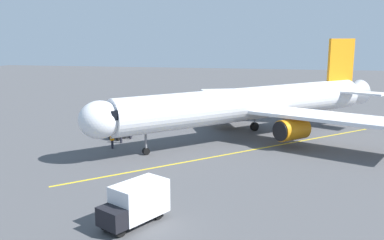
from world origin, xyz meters
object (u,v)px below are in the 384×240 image
at_px(airplane, 252,104).
at_px(baggage_cart_portside, 120,133).
at_px(ground_crew_loader, 130,132).
at_px(ground_crew_wing_walker, 121,135).
at_px(box_truck_near_nose, 135,203).
at_px(ground_crew_marshaller, 112,140).

relative_size(airplane, baggage_cart_portside, 11.27).
relative_size(ground_crew_loader, baggage_cart_portside, 0.58).
xyz_separation_m(airplane, ground_crew_wing_walker, (14.16, 5.55, -3.12)).
xyz_separation_m(airplane, box_truck_near_nose, (5.66, 24.94, -2.62)).
distance_m(ground_crew_loader, baggage_cart_portside, 1.28).
distance_m(airplane, ground_crew_marshaller, 16.58).
height_order(airplane, ground_crew_loader, airplane).
xyz_separation_m(ground_crew_loader, box_truck_near_nose, (-8.11, 21.38, 0.50)).
xyz_separation_m(airplane, baggage_cart_portside, (15.04, 3.48, -3.35)).
bearing_deg(ground_crew_wing_walker, ground_crew_loader, -100.85).
xyz_separation_m(box_truck_near_nose, baggage_cart_portside, (9.37, -21.46, -0.73)).
xyz_separation_m(ground_crew_marshaller, ground_crew_wing_walker, (-0.05, -2.42, 0.00)).
height_order(airplane, ground_crew_wing_walker, airplane).
bearing_deg(box_truck_near_nose, airplane, -102.79).
bearing_deg(box_truck_near_nose, ground_crew_loader, -69.22).
height_order(airplane, box_truck_near_nose, airplane).
bearing_deg(airplane, ground_crew_wing_walker, 21.40).
relative_size(ground_crew_wing_walker, box_truck_near_nose, 0.34).
bearing_deg(ground_crew_marshaller, baggage_cart_portside, -79.50).
height_order(airplane, ground_crew_marshaller, airplane).
bearing_deg(airplane, baggage_cart_portside, 13.03).
xyz_separation_m(airplane, ground_crew_loader, (13.78, 3.56, -3.12)).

